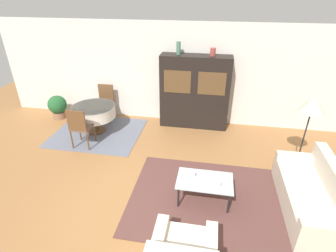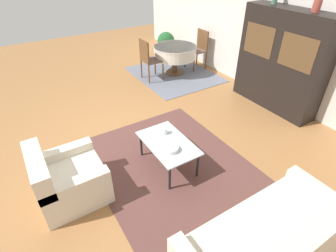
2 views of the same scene
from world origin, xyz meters
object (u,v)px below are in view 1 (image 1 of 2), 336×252
dining_chair_far (105,100)px  floor_lamp (313,106)px  dining_chair_near (80,126)px  vase_tall (178,48)px  coffee_table (205,182)px  couch (313,196)px  potted_plant (58,106)px  dining_table (94,112)px  vase_short (213,52)px  display_cabinet (195,92)px  cup (193,174)px  bowl (215,182)px

dining_chair_far → floor_lamp: floor_lamp is taller
dining_chair_near → vase_tall: size_ratio=3.21×
coffee_table → couch: bearing=3.0°
vase_tall → couch: bearing=-45.6°
vase_tall → potted_plant: bearing=-175.9°
dining_table → vase_tall: 2.70m
coffee_table → vase_tall: size_ratio=3.12×
floor_lamp → vase_short: size_ratio=8.56×
dining_table → dining_chair_near: 0.78m
couch → dining_chair_near: 4.97m
display_cabinet → vase_tall: size_ratio=6.20×
coffee_table → potted_plant: size_ratio=1.42×
dining_table → cup: dining_table is taller
coffee_table → bowl: bowl is taller
dining_chair_far → potted_plant: bearing=7.5°
bowl → couch: bearing=5.4°
coffee_table → dining_chair_near: bearing=156.6°
dining_chair_far → potted_plant: dining_chair_far is taller
coffee_table → vase_tall: (-0.91, 2.91, 1.69)m
couch → dining_table: size_ratio=1.73×
dining_chair_near → potted_plant: (-1.41, 1.37, -0.20)m
coffee_table → cup: size_ratio=10.15×
dining_chair_near → bowl: size_ratio=4.64×
coffee_table → floor_lamp: bearing=35.0°
cup → bowl: size_ratio=0.44×
dining_chair_far → vase_short: size_ratio=5.25×
vase_tall → vase_short: size_ratio=1.64×
couch → bowl: size_ratio=8.81×
floor_lamp → vase_short: bearing=141.4°
coffee_table → potted_plant: potted_plant is taller
coffee_table → potted_plant: (-4.38, 2.65, -0.04)m
bowl → dining_table: bearing=146.0°
vase_tall → vase_short: 0.85m
display_cabinet → vase_tall: (-0.45, 0.00, 1.13)m
floor_lamp → potted_plant: size_ratio=2.38×
floor_lamp → bowl: (-1.73, -1.40, -0.95)m
vase_short → dining_table: bearing=-163.9°
floor_lamp → vase_tall: size_ratio=5.23×
potted_plant → vase_short: bearing=3.3°
dining_table → dining_chair_near: (-0.00, -0.78, -0.00)m
dining_chair_near → coffee_table: bearing=-23.4°
vase_tall → display_cabinet: bearing=-0.1°
dining_chair_near → dining_chair_far: size_ratio=1.00×
cup → bowl: 0.41m
display_cabinet → dining_table: size_ratio=1.75×
coffee_table → floor_lamp: (1.91, 1.34, 1.02)m
cup → potted_plant: bearing=148.2°
dining_chair_far → vase_tall: size_ratio=3.21×
dining_chair_near → vase_short: size_ratio=5.25×
dining_chair_near → vase_tall: (2.06, 1.62, 1.52)m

